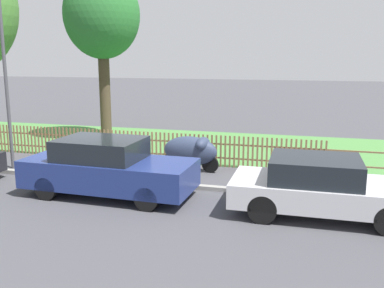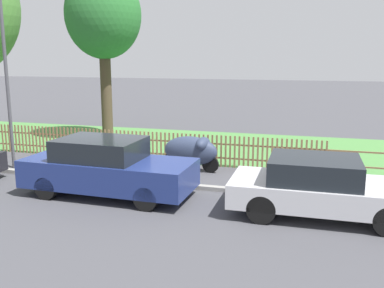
% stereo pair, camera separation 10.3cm
% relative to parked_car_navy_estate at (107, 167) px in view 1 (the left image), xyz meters
% --- Properties ---
extents(ground_plane, '(120.00, 120.00, 0.00)m').
position_rel_parked_car_navy_estate_xyz_m(ground_plane, '(-0.40, 1.06, -0.76)').
color(ground_plane, '#424247').
extents(kerb_stone, '(42.99, 0.20, 0.12)m').
position_rel_parked_car_navy_estate_xyz_m(kerb_stone, '(-0.40, 1.16, -0.70)').
color(kerb_stone, gray).
rests_on(kerb_stone, ground).
extents(grass_strip, '(42.99, 6.61, 0.01)m').
position_rel_parked_car_navy_estate_xyz_m(grass_strip, '(-0.40, 7.09, -0.76)').
color(grass_strip, '#477F3D').
rests_on(grass_strip, ground).
extents(park_fence, '(42.99, 0.05, 1.08)m').
position_rel_parked_car_navy_estate_xyz_m(park_fence, '(-0.40, 3.79, -0.23)').
color(park_fence, olive).
rests_on(park_fence, ground).
extents(parked_car_navy_estate, '(4.56, 1.89, 1.53)m').
position_rel_parked_car_navy_estate_xyz_m(parked_car_navy_estate, '(0.00, 0.00, 0.00)').
color(parked_car_navy_estate, navy).
rests_on(parked_car_navy_estate, ground).
extents(parked_car_red_compact, '(4.22, 1.91, 1.37)m').
position_rel_parked_car_navy_estate_xyz_m(parked_car_red_compact, '(5.42, -0.03, -0.06)').
color(parked_car_red_compact, '#BCBCC1').
rests_on(parked_car_red_compact, ground).
extents(covered_motorcycle, '(1.90, 0.83, 1.14)m').
position_rel_parked_car_navy_estate_xyz_m(covered_motorcycle, '(1.48, 3.00, -0.09)').
color(covered_motorcycle, black).
rests_on(covered_motorcycle, ground).
extents(tree_behind_motorcycle, '(3.25, 3.25, 7.27)m').
position_rel_parked_car_navy_estate_xyz_m(tree_behind_motorcycle, '(-3.69, 7.25, 4.56)').
color(tree_behind_motorcycle, '#473828').
rests_on(tree_behind_motorcycle, ground).
extents(street_lamp, '(0.20, 0.79, 6.18)m').
position_rel_parked_car_navy_estate_xyz_m(street_lamp, '(-4.34, 1.64, 3.08)').
color(street_lamp, '#47474C').
rests_on(street_lamp, ground).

